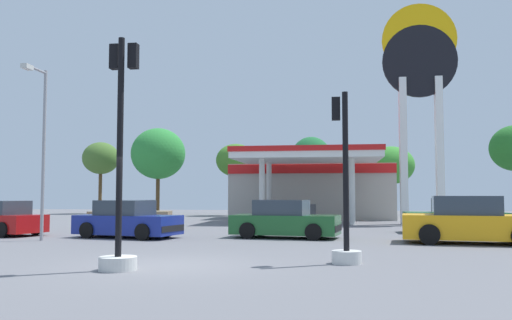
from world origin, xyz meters
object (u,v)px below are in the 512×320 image
Objects in this scene: tree_0 at (101,159)px; tree_3 at (311,158)px; traffic_signal_1 at (345,213)px; traffic_signal_0 at (120,194)px; car_0 at (455,217)px; tree_2 at (236,161)px; car_1 at (470,222)px; car_5 at (131,215)px; station_pole_sign at (420,82)px; corner_streetlamp at (41,135)px; tree_4 at (391,166)px; tree_1 at (158,154)px; car_3 at (127,221)px; car_2 at (285,221)px.

tree_0 is 1.01× the size of tree_3.
traffic_signal_0 is at bearing -159.56° from traffic_signal_1.
tree_2 reaches higher than car_0.
car_1 is 26.09m from tree_2.
car_0 is at bearing -4.77° from car_5.
station_pole_sign is 19.47m from traffic_signal_1.
traffic_signal_1 is at bearing -23.47° from corner_streetlamp.
traffic_signal_1 is at bearing -97.89° from tree_4.
tree_2 is at bearing 83.57° from corner_streetlamp.
car_1 is at bearing 53.97° from traffic_signal_1.
station_pole_sign is 9.95m from car_0.
tree_1 reaches higher than car_1.
car_5 is 0.72× the size of tree_2.
tree_2 is (-12.68, 10.94, -3.65)m from station_pole_sign.
car_5 is 16.95m from tree_2.
tree_4 is at bearing 13.06° from tree_3.
car_1 is at bearing -23.24° from car_5.
car_3 is 0.83× the size of traffic_signal_0.
tree_2 is at bearing 89.70° from car_3.
corner_streetlamp is at bearing -158.25° from car_0.
traffic_signal_1 is at bearing -73.64° from car_2.
car_1 reaches higher than car_5.
tree_0 reaches higher than car_5.
car_2 is at bearing 73.08° from traffic_signal_0.
tree_1 is at bearing 137.27° from car_0.
tree_2 is (0.12, 22.02, 3.71)m from car_3.
tree_0 is 1.01× the size of corner_streetlamp.
station_pole_sign is at bearing -58.92° from tree_3.
tree_0 is (-25.02, 25.14, 4.12)m from car_1.
traffic_signal_0 is at bearing -48.34° from corner_streetlamp.
tree_3 reaches higher than car_5.
tree_3 is (6.13, 22.14, 3.88)m from car_3.
car_5 is 8.18m from corner_streetlamp.
car_0 is 5.04m from car_1.
tree_1 is at bearing 99.20° from corner_streetlamp.
tree_4 is 29.55m from corner_streetlamp.
car_5 is 0.66× the size of tree_0.
tree_2 is (-12.41, 22.66, 3.63)m from car_1.
car_1 is 0.66× the size of tree_1.
car_2 is 7.70m from traffic_signal_1.
tree_1 is 1.15× the size of tree_3.
tree_3 is at bearing 70.07° from corner_streetlamp.
station_pole_sign reaches higher than traffic_signal_1.
traffic_signal_1 reaches higher than car_3.
tree_2 reaches higher than car_1.
traffic_signal_0 is (5.32, -14.06, 1.05)m from car_5.
tree_1 is at bearing 106.18° from car_3.
tree_0 reaches higher than tree_3.
corner_streetlamp reaches higher than car_5.
station_pole_sign is 3.01× the size of traffic_signal_1.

